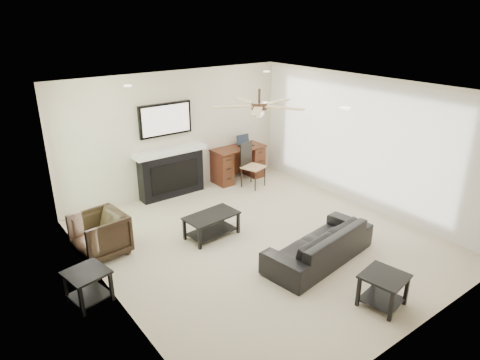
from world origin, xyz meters
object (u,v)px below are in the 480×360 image
Objects in this scene: sofa at (319,244)px; coffee_table at (212,226)px; fireplace_unit at (170,151)px; desk at (238,163)px; armchair at (100,235)px.

sofa is 2.12× the size of coffee_table.
fireplace_unit is 1.73m from desk.
fireplace_unit is (0.31, 1.95, 0.75)m from coffee_table.
sofa is at bearing -80.56° from fireplace_unit.
sofa is at bearing -106.66° from desk.
armchair is 3.87m from desk.
armchair is 1.79m from coffee_table.
coffee_table is 2.11m from fireplace_unit.
sofa is 1.57× the size of desk.
coffee_table is 0.74× the size of desk.
desk is (1.04, 3.46, 0.10)m from sofa.
sofa is 2.54× the size of armchair.
desk is at bearing 38.89° from coffee_table.
coffee_table is (1.70, -0.55, -0.14)m from armchair.
fireplace_unit is (2.01, 1.40, 0.61)m from armchair.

